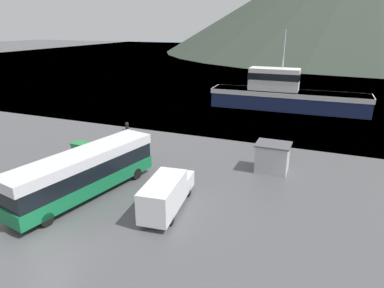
{
  "coord_description": "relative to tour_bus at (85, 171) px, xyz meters",
  "views": [
    {
      "loc": [
        13.3,
        -11.58,
        11.77
      ],
      "look_at": [
        2.91,
        14.06,
        2.0
      ],
      "focal_mm": 32.0,
      "sensor_mm": 36.0,
      "label": 1
    }
  ],
  "objects": [
    {
      "name": "ground_plane",
      "position": [
        2.07,
        -6.14,
        -1.87
      ],
      "size": [
        400.0,
        400.0,
        0.0
      ],
      "primitive_type": "plane",
      "color": "#4C4C4F"
    },
    {
      "name": "water_surface",
      "position": [
        2.07,
        135.86,
        -1.87
      ],
      "size": [
        240.0,
        240.0,
        0.0
      ],
      "primitive_type": "plane",
      "color": "slate",
      "rests_on": "ground"
    },
    {
      "name": "tour_bus",
      "position": [
        0.0,
        0.0,
        0.0
      ],
      "size": [
        4.74,
        11.85,
        3.32
      ],
      "rotation": [
        0.0,
        0.0,
        -0.2
      ],
      "color": "#146B3D",
      "rests_on": "ground"
    },
    {
      "name": "delivery_van",
      "position": [
        6.26,
        0.3,
        -0.61
      ],
      "size": [
        2.62,
        6.49,
        2.36
      ],
      "rotation": [
        0.0,
        0.0,
        0.12
      ],
      "color": "silver",
      "rests_on": "ground"
    },
    {
      "name": "fishing_boat",
      "position": [
        9.51,
        32.25,
        0.29
      ],
      "size": [
        22.02,
        4.62,
        11.01
      ],
      "rotation": [
        0.0,
        0.0,
        4.73
      ],
      "color": "#19234C",
      "rests_on": "water_surface"
    },
    {
      "name": "storage_bin",
      "position": [
        -5.35,
        5.96,
        -1.15
      ],
      "size": [
        1.49,
        1.15,
        1.4
      ],
      "color": "green",
      "rests_on": "ground"
    },
    {
      "name": "dock_kiosk",
      "position": [
        11.64,
        9.34,
        -0.63
      ],
      "size": [
        2.81,
        2.27,
        2.45
      ],
      "color": "#B2B2B7",
      "rests_on": "ground"
    },
    {
      "name": "mooring_bollard",
      "position": [
        -5.96,
        14.78,
        -1.33
      ],
      "size": [
        0.44,
        0.44,
        0.98
      ],
      "color": "black",
      "rests_on": "ground"
    }
  ]
}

